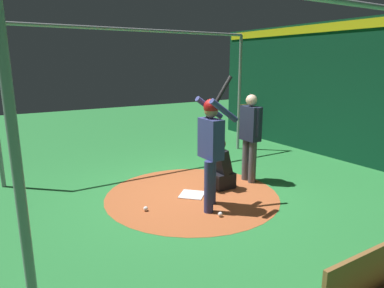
# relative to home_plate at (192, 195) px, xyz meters

# --- Properties ---
(ground_plane) EXTENTS (25.14, 25.14, 0.00)m
(ground_plane) POSITION_rel_home_plate_xyz_m (0.00, 0.00, -0.01)
(ground_plane) COLOR #287A38
(dirt_circle) EXTENTS (3.10, 3.10, 0.01)m
(dirt_circle) POSITION_rel_home_plate_xyz_m (0.00, 0.00, -0.01)
(dirt_circle) COLOR #AD562D
(dirt_circle) RESTS_ON ground
(home_plate) EXTENTS (0.59, 0.59, 0.01)m
(home_plate) POSITION_rel_home_plate_xyz_m (0.00, 0.00, 0.00)
(home_plate) COLOR white
(home_plate) RESTS_ON dirt_circle
(batter) EXTENTS (0.68, 0.49, 2.13)m
(batter) POSITION_rel_home_plate_xyz_m (0.01, 0.61, 1.08)
(batter) COLOR navy
(batter) RESTS_ON ground
(catcher) EXTENTS (0.58, 0.40, 0.98)m
(catcher) POSITION_rel_home_plate_xyz_m (-0.65, -0.05, 0.37)
(catcher) COLOR black
(catcher) RESTS_ON ground
(umpire) EXTENTS (0.22, 0.49, 1.74)m
(umpire) POSITION_rel_home_plate_xyz_m (-1.37, -0.06, 0.97)
(umpire) COLOR #4C4C51
(umpire) RESTS_ON ground
(back_wall) EXTENTS (0.22, 9.14, 3.30)m
(back_wall) POSITION_rel_home_plate_xyz_m (-4.38, 0.00, 1.65)
(back_wall) COLOR #0C3D26
(back_wall) RESTS_ON ground
(cage_frame) EXTENTS (5.82, 4.61, 3.05)m
(cage_frame) POSITION_rel_home_plate_xyz_m (0.00, 0.00, 2.13)
(cage_frame) COLOR gray
(cage_frame) RESTS_ON ground
(bat_rack) EXTENTS (0.82, 0.21, 1.05)m
(bat_rack) POSITION_rel_home_plate_xyz_m (-4.14, -3.33, 0.48)
(bat_rack) COLOR olive
(bat_rack) RESTS_ON ground
(baseball_0) EXTENTS (0.07, 0.07, 0.07)m
(baseball_0) POSITION_rel_home_plate_xyz_m (0.09, 0.99, 0.03)
(baseball_0) COLOR white
(baseball_0) RESTS_ON dirt_circle
(baseball_1) EXTENTS (0.07, 0.07, 0.07)m
(baseball_1) POSITION_rel_home_plate_xyz_m (0.99, 0.19, 0.03)
(baseball_1) COLOR white
(baseball_1) RESTS_ON dirt_circle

